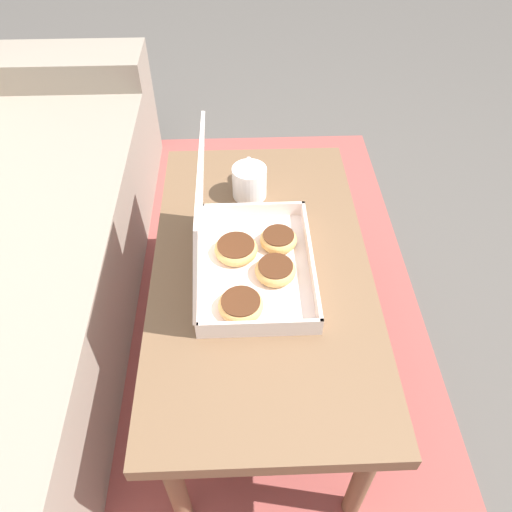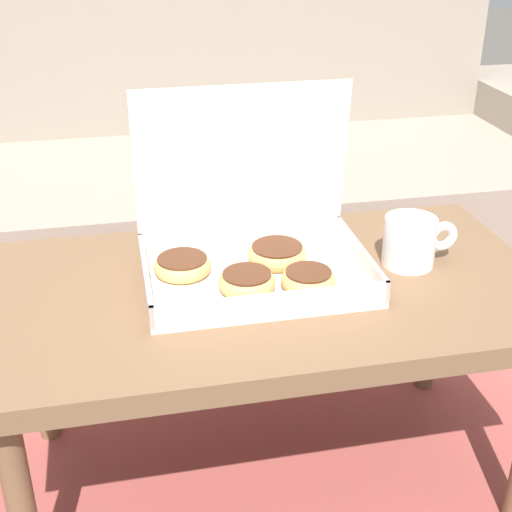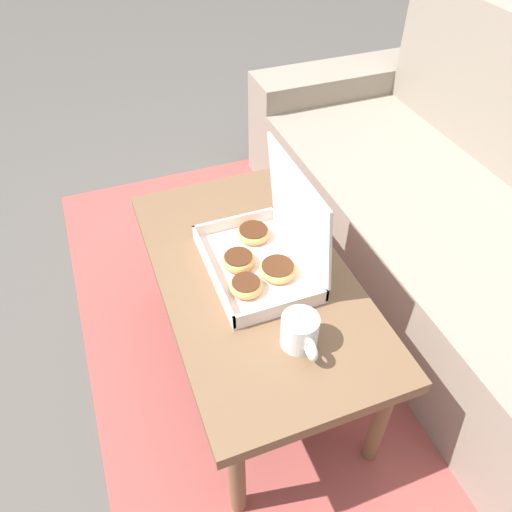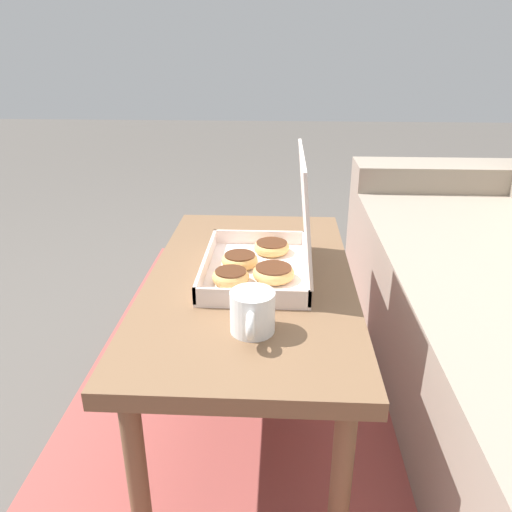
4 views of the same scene
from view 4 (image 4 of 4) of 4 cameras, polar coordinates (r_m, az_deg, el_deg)
name	(u,v)px [view 4 (image 4 of 4)]	position (r m, az deg, el deg)	size (l,w,h in m)	color
ground_plane	(272,412)	(1.57, 1.79, -17.41)	(12.00, 12.00, 0.00)	#514C47
area_rug	(373,414)	(1.59, 13.18, -17.21)	(2.48, 1.83, 0.01)	#994742
coffee_table	(251,292)	(1.34, -0.63, -4.19)	(0.99, 0.54, 0.45)	brown
pastry_box	(266,253)	(1.31, 1.19, 0.30)	(0.39, 0.28, 0.32)	silver
coffee_mug	(252,313)	(1.05, -0.43, -6.48)	(0.14, 0.10, 0.09)	white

